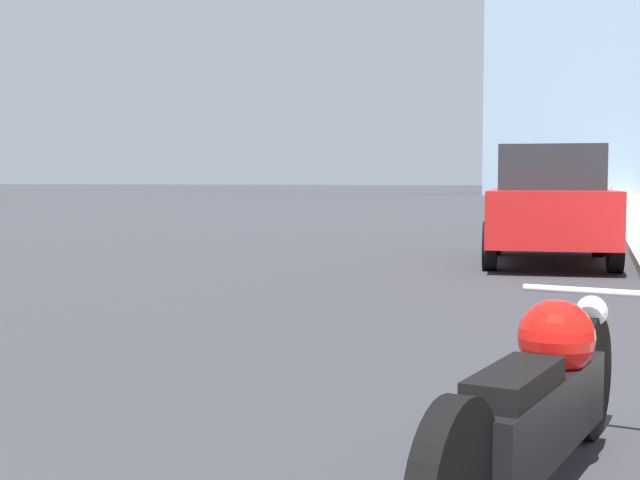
% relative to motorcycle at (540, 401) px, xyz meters
% --- Properties ---
extents(motorcycle, '(0.80, 2.49, 0.79)m').
position_rel_motorcycle_xyz_m(motorcycle, '(0.00, 0.00, 0.00)').
color(motorcycle, black).
rests_on(motorcycle, ground_plane).
extents(parked_car_red, '(2.17, 4.60, 1.82)m').
position_rel_motorcycle_xyz_m(parked_car_red, '(-0.45, 10.59, 0.53)').
color(parked_car_red, red).
rests_on(parked_car_red, ground_plane).
extents(parked_car_silver, '(2.07, 4.39, 1.73)m').
position_rel_motorcycle_xyz_m(parked_car_silver, '(-0.24, 22.73, 0.48)').
color(parked_car_silver, '#BCBCC1').
rests_on(parked_car_silver, ground_plane).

